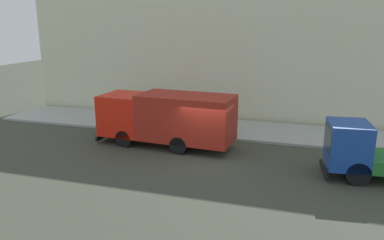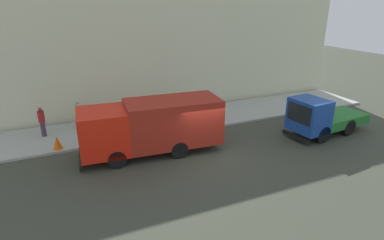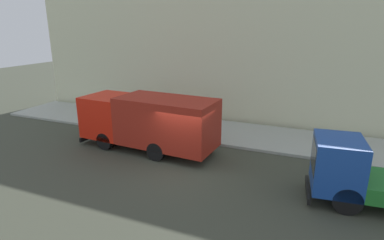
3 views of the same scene
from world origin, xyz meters
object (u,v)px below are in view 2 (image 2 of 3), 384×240
(small_flatbed_truck, at_px, (320,118))
(traffic_cone_orange, at_px, (57,143))
(large_utility_truck, at_px, (152,125))
(pedestrian_third, at_px, (80,116))
(street_sign_post, at_px, (151,111))
(pedestrian_walking, at_px, (79,113))
(pedestrian_standing, at_px, (42,121))

(small_flatbed_truck, bearing_deg, traffic_cone_orange, 69.74)
(large_utility_truck, bearing_deg, traffic_cone_orange, 69.02)
(pedestrian_third, bearing_deg, street_sign_post, 23.94)
(traffic_cone_orange, bearing_deg, small_flatbed_truck, -104.59)
(small_flatbed_truck, height_order, pedestrian_walking, small_flatbed_truck)
(traffic_cone_orange, height_order, street_sign_post, street_sign_post)
(pedestrian_standing, relative_size, pedestrian_third, 1.10)
(large_utility_truck, xyz_separation_m, pedestrian_third, (4.75, 3.29, -0.59))
(traffic_cone_orange, bearing_deg, pedestrian_third, -28.41)
(street_sign_post, bearing_deg, pedestrian_standing, 70.63)
(large_utility_truck, relative_size, street_sign_post, 3.20)
(small_flatbed_truck, distance_m, pedestrian_third, 14.63)
(pedestrian_third, xyz_separation_m, street_sign_post, (-2.50, -3.88, 0.54))
(pedestrian_walking, bearing_deg, traffic_cone_orange, -76.34)
(small_flatbed_truck, height_order, pedestrian_third, small_flatbed_truck)
(pedestrian_walking, height_order, street_sign_post, street_sign_post)
(large_utility_truck, xyz_separation_m, small_flatbed_truck, (-1.63, -9.87, -0.47))
(small_flatbed_truck, relative_size, traffic_cone_orange, 7.53)
(street_sign_post, bearing_deg, pedestrian_third, 57.18)
(large_utility_truck, distance_m, small_flatbed_truck, 10.02)
(pedestrian_standing, distance_m, pedestrian_third, 2.15)
(large_utility_truck, height_order, pedestrian_walking, large_utility_truck)
(small_flatbed_truck, xyz_separation_m, pedestrian_third, (6.38, 13.16, -0.12))
(traffic_cone_orange, bearing_deg, large_utility_truck, -114.77)
(small_flatbed_truck, xyz_separation_m, pedestrian_standing, (5.98, 15.27, -0.04))
(traffic_cone_orange, bearing_deg, pedestrian_standing, 17.92)
(pedestrian_walking, bearing_deg, pedestrian_standing, -118.22)
(pedestrian_third, bearing_deg, pedestrian_walking, 147.60)
(pedestrian_third, distance_m, street_sign_post, 4.65)
(pedestrian_standing, relative_size, traffic_cone_orange, 2.45)
(large_utility_truck, distance_m, street_sign_post, 2.33)
(large_utility_truck, xyz_separation_m, pedestrian_walking, (5.29, 3.30, -0.63))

